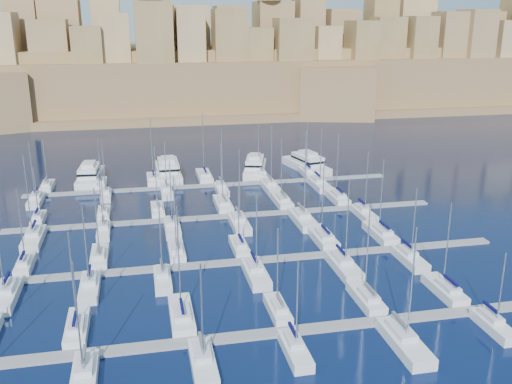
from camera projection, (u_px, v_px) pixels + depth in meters
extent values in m
plane|color=black|center=(237.00, 235.00, 102.43)|extent=(600.00, 600.00, 0.00)
cube|color=slate|center=(285.00, 332.00, 70.55)|extent=(84.00, 2.00, 0.40)
cube|color=slate|center=(251.00, 261.00, 91.14)|extent=(84.00, 2.00, 0.40)
cube|color=slate|center=(229.00, 216.00, 111.73)|extent=(84.00, 2.00, 0.40)
cube|color=slate|center=(213.00, 185.00, 132.32)|extent=(84.00, 2.00, 0.40)
cube|color=silver|center=(77.00, 329.00, 70.54)|extent=(2.63, 8.76, 1.64)
cube|color=silver|center=(76.00, 324.00, 69.38)|extent=(1.84, 3.94, 0.70)
cylinder|color=#9EA0A8|center=(73.00, 278.00, 68.98)|extent=(0.18, 0.18, 11.81)
cube|color=#08073D|center=(75.00, 318.00, 68.66)|extent=(0.35, 3.50, 0.35)
cube|color=silver|center=(182.00, 316.00, 73.53)|extent=(2.92, 9.75, 1.69)
cube|color=silver|center=(182.00, 312.00, 72.27)|extent=(2.05, 4.39, 0.70)
cylinder|color=#9EA0A8|center=(179.00, 259.00, 71.70)|extent=(0.18, 0.18, 13.96)
cube|color=#08073D|center=(182.00, 306.00, 71.50)|extent=(0.35, 3.90, 0.35)
cube|color=silver|center=(278.00, 311.00, 75.04)|extent=(2.30, 7.68, 1.58)
cube|color=silver|center=(279.00, 306.00, 73.99)|extent=(1.61, 3.46, 0.70)
cylinder|color=#9EA0A8|center=(277.00, 267.00, 73.61)|extent=(0.18, 0.18, 10.61)
cube|color=#595B60|center=(280.00, 300.00, 73.32)|extent=(0.35, 3.07, 0.35)
cube|color=silver|center=(366.00, 299.00, 78.01)|extent=(2.63, 8.77, 1.64)
cube|color=silver|center=(369.00, 294.00, 76.85)|extent=(1.84, 3.95, 0.70)
cylinder|color=#9EA0A8|center=(368.00, 249.00, 76.31)|extent=(0.18, 0.18, 12.77)
cube|color=#595B60|center=(371.00, 289.00, 76.13)|extent=(0.35, 3.51, 0.35)
cube|color=silver|center=(444.00, 291.00, 80.43)|extent=(2.69, 8.96, 1.65)
cube|color=silver|center=(448.00, 286.00, 79.24)|extent=(1.88, 4.03, 0.70)
cylinder|color=#9EA0A8|center=(447.00, 244.00, 78.84)|extent=(0.18, 0.18, 12.10)
cube|color=#08073D|center=(451.00, 281.00, 78.52)|extent=(0.35, 3.59, 0.35)
cube|color=silver|center=(85.00, 379.00, 60.79)|extent=(2.63, 8.76, 1.64)
cube|color=silver|center=(84.00, 365.00, 61.27)|extent=(1.84, 3.94, 0.70)
cylinder|color=#9EA0A8|center=(78.00, 320.00, 58.25)|extent=(0.18, 0.18, 12.93)
cube|color=#595B60|center=(84.00, 354.00, 61.37)|extent=(0.35, 3.51, 0.35)
cube|color=silver|center=(203.00, 365.00, 63.26)|extent=(2.64, 8.81, 1.64)
cube|color=silver|center=(202.00, 351.00, 63.75)|extent=(1.85, 3.97, 0.70)
cylinder|color=#9EA0A8|center=(202.00, 313.00, 60.91)|extent=(0.18, 0.18, 11.62)
cube|color=#595B60|center=(201.00, 341.00, 63.85)|extent=(0.35, 3.53, 0.35)
cube|color=silver|center=(295.00, 352.00, 65.79)|extent=(2.38, 7.92, 1.60)
cube|color=silver|center=(294.00, 339.00, 66.20)|extent=(1.66, 3.57, 0.70)
cylinder|color=#9EA0A8|center=(297.00, 305.00, 63.61)|extent=(0.18, 0.18, 10.83)
cube|color=#08073D|center=(293.00, 330.00, 66.26)|extent=(0.35, 3.17, 0.35)
cube|color=silver|center=(404.00, 344.00, 67.29)|extent=(3.06, 10.20, 1.71)
cube|color=silver|center=(401.00, 330.00, 67.89)|extent=(2.14, 4.59, 0.70)
cylinder|color=#9EA0A8|center=(412.00, 285.00, 64.51)|extent=(0.18, 0.18, 13.97)
cube|color=#595B60|center=(400.00, 320.00, 68.06)|extent=(0.35, 4.08, 0.35)
cube|color=silver|center=(494.00, 327.00, 70.99)|extent=(2.29, 7.63, 1.58)
cube|color=silver|center=(491.00, 316.00, 71.37)|extent=(1.60, 3.43, 0.70)
cylinder|color=#9EA0A8|center=(501.00, 289.00, 69.03)|extent=(0.18, 0.18, 9.36)
cube|color=#08073D|center=(491.00, 307.00, 71.42)|extent=(0.35, 3.05, 0.35)
cube|color=silver|center=(25.00, 265.00, 88.77)|extent=(2.33, 7.76, 1.59)
cube|color=silver|center=(24.00, 261.00, 87.71)|extent=(1.63, 3.49, 0.70)
cylinder|color=#9EA0A8|center=(21.00, 225.00, 87.23)|extent=(0.18, 0.18, 11.45)
cube|color=#08073D|center=(22.00, 255.00, 87.04)|extent=(0.35, 3.10, 0.35)
cube|color=silver|center=(100.00, 258.00, 91.49)|extent=(2.66, 8.88, 1.64)
cube|color=silver|center=(99.00, 253.00, 90.32)|extent=(1.86, 3.99, 0.70)
cylinder|color=#9EA0A8|center=(97.00, 220.00, 90.08)|extent=(0.18, 0.18, 10.80)
cube|color=#595B60|center=(98.00, 248.00, 89.59)|extent=(0.35, 3.55, 0.35)
cube|color=silver|center=(177.00, 252.00, 93.68)|extent=(2.52, 8.39, 1.62)
cube|color=silver|center=(177.00, 248.00, 92.56)|extent=(1.76, 3.78, 0.70)
cylinder|color=#9EA0A8|center=(175.00, 212.00, 92.05)|extent=(0.18, 0.18, 12.19)
cube|color=#595B60|center=(177.00, 243.00, 91.86)|extent=(0.35, 3.36, 0.35)
cube|color=silver|center=(239.00, 248.00, 95.63)|extent=(2.44, 8.15, 1.61)
cube|color=silver|center=(240.00, 243.00, 94.53)|extent=(1.71, 3.67, 0.70)
cylinder|color=#9EA0A8|center=(239.00, 214.00, 94.31)|extent=(0.18, 0.18, 10.02)
cube|color=#08073D|center=(241.00, 238.00, 93.84)|extent=(0.35, 3.26, 0.35)
cube|color=silver|center=(322.00, 238.00, 99.52)|extent=(3.07, 10.23, 1.71)
cube|color=silver|center=(324.00, 234.00, 98.21)|extent=(2.15, 4.60, 0.70)
cylinder|color=#9EA0A8|center=(323.00, 198.00, 97.89)|extent=(0.18, 0.18, 12.70)
cube|color=#08073D|center=(326.00, 229.00, 97.42)|extent=(0.35, 4.09, 0.35)
cube|color=silver|center=(380.00, 234.00, 101.51)|extent=(2.99, 9.97, 1.70)
cube|color=silver|center=(383.00, 230.00, 100.23)|extent=(2.09, 4.48, 0.70)
cylinder|color=#9EA0A8|center=(382.00, 195.00, 99.87)|extent=(0.18, 0.18, 12.71)
cube|color=#08073D|center=(384.00, 225.00, 99.45)|extent=(0.35, 3.99, 0.35)
cube|color=silver|center=(6.00, 297.00, 78.55)|extent=(2.93, 9.76, 1.69)
cube|color=silver|center=(7.00, 286.00, 79.12)|extent=(2.05, 4.39, 0.70)
cube|color=#08073D|center=(6.00, 278.00, 79.27)|extent=(0.35, 3.90, 0.35)
cube|color=silver|center=(90.00, 288.00, 81.14)|extent=(2.67, 8.90, 1.65)
cube|color=silver|center=(90.00, 278.00, 81.63)|extent=(1.87, 4.01, 0.70)
cylinder|color=#9EA0A8|center=(86.00, 246.00, 78.78)|extent=(0.18, 0.18, 11.67)
cube|color=#08073D|center=(89.00, 270.00, 81.74)|extent=(0.35, 3.56, 0.35)
cube|color=silver|center=(163.00, 281.00, 83.56)|extent=(2.42, 8.06, 1.60)
cube|color=silver|center=(162.00, 271.00, 83.98)|extent=(1.69, 3.63, 0.70)
cylinder|color=#9EA0A8|center=(161.00, 241.00, 81.32)|extent=(0.18, 0.18, 11.15)
cube|color=#595B60|center=(162.00, 264.00, 84.05)|extent=(0.35, 3.23, 0.35)
cube|color=silver|center=(256.00, 275.00, 85.47)|extent=(2.93, 9.76, 1.69)
cube|color=silver|center=(254.00, 265.00, 86.03)|extent=(2.05, 4.39, 0.70)
cylinder|color=#9EA0A8|center=(256.00, 234.00, 83.04)|extent=(0.18, 0.18, 11.81)
cube|color=#08073D|center=(254.00, 257.00, 86.18)|extent=(0.35, 3.90, 0.35)
cube|color=silver|center=(344.00, 267.00, 87.96)|extent=(3.08, 10.25, 1.71)
cube|color=silver|center=(342.00, 257.00, 88.56)|extent=(2.15, 4.61, 0.70)
cylinder|color=#9EA0A8|center=(347.00, 222.00, 85.25)|extent=(0.18, 0.18, 13.49)
cube|color=#08073D|center=(341.00, 250.00, 88.74)|extent=(0.35, 4.10, 0.35)
cube|color=silver|center=(410.00, 260.00, 90.82)|extent=(2.67, 8.91, 1.65)
cube|color=silver|center=(408.00, 251.00, 91.31)|extent=(1.87, 4.01, 0.70)
cylinder|color=#9EA0A8|center=(414.00, 223.00, 88.53)|extent=(0.18, 0.18, 11.15)
cube|color=#08073D|center=(407.00, 244.00, 91.42)|extent=(0.35, 3.56, 0.35)
cube|color=silver|center=(39.00, 220.00, 108.92)|extent=(2.19, 7.28, 1.56)
cube|color=silver|center=(38.00, 215.00, 107.91)|extent=(1.53, 3.28, 0.70)
cylinder|color=#9EA0A8|center=(36.00, 191.00, 107.64)|extent=(0.18, 0.18, 9.53)
cube|color=#08073D|center=(37.00, 211.00, 107.26)|extent=(0.35, 2.91, 0.35)
cube|color=silver|center=(104.00, 215.00, 111.55)|extent=(2.35, 7.84, 1.59)
cube|color=silver|center=(103.00, 211.00, 110.48)|extent=(1.65, 3.53, 0.70)
cylinder|color=#9EA0A8|center=(101.00, 184.00, 110.10)|extent=(0.18, 0.18, 10.82)
cube|color=#595B60|center=(103.00, 206.00, 109.81)|extent=(0.35, 3.14, 0.35)
cube|color=silver|center=(158.00, 211.00, 113.85)|extent=(2.51, 8.38, 1.62)
cube|color=silver|center=(158.00, 207.00, 112.72)|extent=(1.76, 3.77, 0.70)
cylinder|color=#9EA0A8|center=(156.00, 177.00, 112.22)|extent=(0.18, 0.18, 12.21)
cube|color=#595B60|center=(157.00, 202.00, 112.02)|extent=(0.35, 3.35, 0.35)
cube|color=silver|center=(223.00, 205.00, 117.22)|extent=(3.00, 10.01, 1.70)
cube|color=silver|center=(224.00, 201.00, 115.93)|extent=(2.10, 4.50, 0.70)
cylinder|color=#9EA0A8|center=(222.00, 166.00, 115.30)|extent=(0.18, 0.18, 14.61)
cube|color=#595B60|center=(224.00, 197.00, 115.15)|extent=(0.35, 4.00, 0.35)
cube|color=silver|center=(282.00, 202.00, 119.48)|extent=(2.89, 9.65, 1.68)
cube|color=silver|center=(283.00, 197.00, 118.23)|extent=(2.03, 4.34, 0.70)
cylinder|color=#9EA0A8|center=(281.00, 168.00, 117.84)|extent=(0.18, 0.18, 12.63)
cube|color=#595B60|center=(283.00, 193.00, 117.47)|extent=(0.35, 3.86, 0.35)
cube|color=silver|center=(337.00, 198.00, 121.87)|extent=(2.89, 9.62, 1.68)
cube|color=silver|center=(339.00, 194.00, 120.62)|extent=(2.02, 4.33, 0.70)
cylinder|color=#9EA0A8|center=(338.00, 164.00, 120.14)|extent=(0.18, 0.18, 13.24)
cube|color=#08073D|center=(340.00, 190.00, 119.86)|extent=(0.35, 3.85, 0.35)
cube|color=silver|center=(34.00, 239.00, 99.05)|extent=(3.02, 10.07, 1.70)
cube|color=silver|center=(34.00, 231.00, 99.64)|extent=(2.11, 4.53, 0.70)
cylinder|color=#9EA0A8|center=(28.00, 196.00, 96.23)|extent=(0.18, 0.18, 14.35)
cube|color=#08073D|center=(34.00, 224.00, 99.80)|extent=(0.35, 4.03, 0.35)
cube|color=silver|center=(104.00, 232.00, 102.53)|extent=(2.28, 7.60, 1.58)
cube|color=silver|center=(103.00, 225.00, 102.91)|extent=(1.60, 3.42, 0.70)
cylinder|color=#9EA0A8|center=(101.00, 203.00, 100.53)|extent=(0.18, 0.18, 9.68)
cube|color=#595B60|center=(103.00, 219.00, 102.96)|extent=(0.35, 3.04, 0.35)
cube|color=silver|center=(172.00, 229.00, 104.20)|extent=(2.75, 9.15, 1.66)
cube|color=silver|center=(172.00, 221.00, 104.71)|extent=(1.92, 4.12, 0.70)
cylinder|color=#9EA0A8|center=(171.00, 194.00, 101.78)|extent=(0.18, 0.18, 11.95)
cube|color=#08073D|center=(171.00, 215.00, 104.83)|extent=(0.35, 3.66, 0.35)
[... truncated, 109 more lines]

